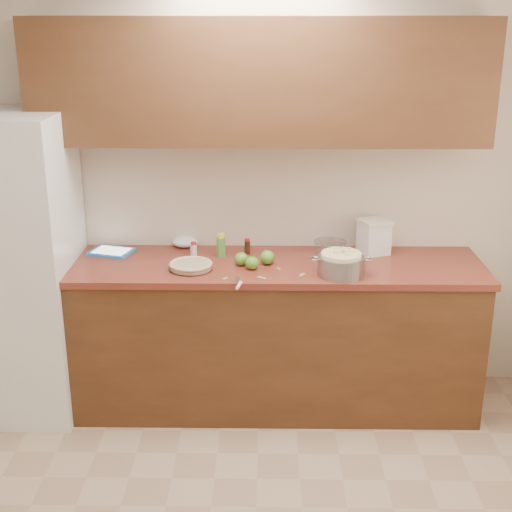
{
  "coord_description": "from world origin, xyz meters",
  "views": [
    {
      "loc": [
        0.04,
        -2.48,
        2.33
      ],
      "look_at": [
        -0.02,
        1.43,
        0.98
      ],
      "focal_mm": 50.0,
      "sensor_mm": 36.0,
      "label": 1
    }
  ],
  "objects_px": {
    "pie": "(191,266)",
    "flour_canister": "(374,236)",
    "tablet": "(111,252)",
    "colander": "(341,264)"
  },
  "relations": [
    {
      "from": "pie",
      "to": "flour_canister",
      "type": "distance_m",
      "value": 1.13
    },
    {
      "from": "pie",
      "to": "tablet",
      "type": "xyz_separation_m",
      "value": [
        -0.52,
        0.28,
        -0.01
      ]
    },
    {
      "from": "flour_canister",
      "to": "tablet",
      "type": "relative_size",
      "value": 0.76
    },
    {
      "from": "pie",
      "to": "colander",
      "type": "xyz_separation_m",
      "value": [
        0.85,
        -0.08,
        0.04
      ]
    },
    {
      "from": "pie",
      "to": "flour_canister",
      "type": "xyz_separation_m",
      "value": [
        1.09,
        0.31,
        0.09
      ]
    },
    {
      "from": "pie",
      "to": "colander",
      "type": "distance_m",
      "value": 0.86
    },
    {
      "from": "pie",
      "to": "colander",
      "type": "relative_size",
      "value": 0.73
    },
    {
      "from": "pie",
      "to": "flour_canister",
      "type": "bearing_deg",
      "value": 15.69
    },
    {
      "from": "flour_canister",
      "to": "tablet",
      "type": "xyz_separation_m",
      "value": [
        -1.6,
        -0.03,
        -0.1
      ]
    },
    {
      "from": "tablet",
      "to": "pie",
      "type": "bearing_deg",
      "value": -12.4
    }
  ]
}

